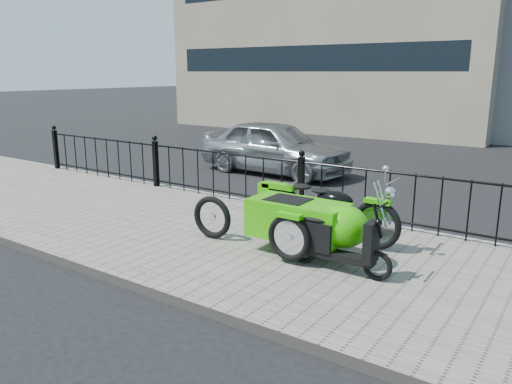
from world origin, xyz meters
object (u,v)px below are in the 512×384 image
Objects in this scene: motorcycle_sidecar at (315,219)px; sedan_car at (275,147)px; scooter at (332,242)px; spare_tire at (212,217)px.

motorcycle_sidecar is 6.02m from sedan_car.
spare_tire is at bearing 177.46° from scooter.
spare_tire is at bearing -168.96° from motorcycle_sidecar.
spare_tire is (-1.95, 0.09, -0.04)m from scooter.
spare_tire is 0.16× the size of sedan_car.
scooter reaches higher than spare_tire.
sedan_car reaches higher than scooter.
sedan_car is at bearing 127.61° from motorcycle_sidecar.
spare_tire is (-1.51, -0.29, -0.16)m from motorcycle_sidecar.
scooter is 0.35× the size of sedan_car.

